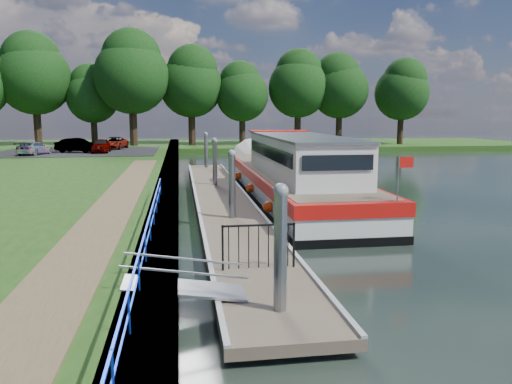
{
  "coord_description": "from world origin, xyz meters",
  "views": [
    {
      "loc": [
        -1.9,
        -9.73,
        4.26
      ],
      "look_at": [
        0.85,
        8.19,
        1.4
      ],
      "focal_mm": 35.0,
      "sensor_mm": 36.0,
      "label": 1
    }
  ],
  "objects": [
    {
      "name": "ground",
      "position": [
        0.0,
        0.0,
        0.0
      ],
      "size": [
        160.0,
        160.0,
        0.0
      ],
      "primitive_type": "plane",
      "color": "black",
      "rests_on": "ground"
    },
    {
      "name": "bank_edge",
      "position": [
        -2.55,
        15.0,
        0.39
      ],
      "size": [
        1.1,
        90.0,
        0.78
      ],
      "primitive_type": "cube",
      "color": "#473D2D",
      "rests_on": "ground"
    },
    {
      "name": "far_bank",
      "position": [
        12.0,
        52.0,
        0.3
      ],
      "size": [
        60.0,
        18.0,
        0.6
      ],
      "primitive_type": "cube",
      "color": "#1F4213",
      "rests_on": "ground"
    },
    {
      "name": "footpath",
      "position": [
        -4.4,
        8.0,
        0.8
      ],
      "size": [
        1.6,
        40.0,
        0.05
      ],
      "primitive_type": "cube",
      "color": "brown",
      "rests_on": "riverbank"
    },
    {
      "name": "carpark",
      "position": [
        -11.0,
        38.0,
        0.81
      ],
      "size": [
        14.0,
        12.0,
        0.06
      ],
      "primitive_type": "cube",
      "color": "black",
      "rests_on": "riverbank"
    },
    {
      "name": "blue_fence",
      "position": [
        -2.75,
        3.0,
        1.31
      ],
      "size": [
        0.04,
        18.04,
        0.72
      ],
      "color": "#0C2DBF",
      "rests_on": "riverbank"
    },
    {
      "name": "pontoon",
      "position": [
        0.0,
        13.0,
        0.18
      ],
      "size": [
        2.5,
        30.0,
        0.56
      ],
      "color": "brown",
      "rests_on": "ground"
    },
    {
      "name": "mooring_piles",
      "position": [
        0.0,
        13.0,
        1.28
      ],
      "size": [
        0.3,
        27.3,
        3.55
      ],
      "color": "gray",
      "rests_on": "ground"
    },
    {
      "name": "gangway",
      "position": [
        -1.85,
        0.5,
        0.63
      ],
      "size": [
        2.58,
        1.0,
        0.92
      ],
      "color": "#A5A8AD",
      "rests_on": "ground"
    },
    {
      "name": "gate_panel",
      "position": [
        -0.0,
        2.2,
        1.15
      ],
      "size": [
        1.85,
        0.05,
        1.15
      ],
      "color": "black",
      "rests_on": "ground"
    },
    {
      "name": "barge",
      "position": [
        3.6,
        15.54,
        1.09
      ],
      "size": [
        4.36,
        21.15,
        4.78
      ],
      "color": "black",
      "rests_on": "ground"
    },
    {
      "name": "horizon_trees",
      "position": [
        -1.61,
        48.68,
        7.95
      ],
      "size": [
        54.38,
        10.03,
        12.87
      ],
      "color": "#332316",
      "rests_on": "ground"
    },
    {
      "name": "car_a",
      "position": [
        -8.81,
        36.3,
        1.45
      ],
      "size": [
        1.57,
        3.66,
        1.23
      ],
      "primitive_type": "imported",
      "rotation": [
        0.0,
        0.0,
        0.03
      ],
      "color": "#999999",
      "rests_on": "carpark"
    },
    {
      "name": "car_b",
      "position": [
        -10.83,
        36.42,
        1.47
      ],
      "size": [
        4.07,
        2.62,
        1.27
      ],
      "primitive_type": "imported",
      "rotation": [
        0.0,
        0.0,
        1.21
      ],
      "color": "#999999",
      "rests_on": "carpark"
    },
    {
      "name": "car_c",
      "position": [
        -14.01,
        34.77,
        1.38
      ],
      "size": [
        2.52,
        4.05,
        1.09
      ],
      "primitive_type": "imported",
      "rotation": [
        0.0,
        0.0,
        2.86
      ],
      "color": "#999999",
      "rests_on": "carpark"
    },
    {
      "name": "car_d",
      "position": [
        -8.23,
        40.78,
        1.41
      ],
      "size": [
        2.62,
        4.43,
        1.15
      ],
      "primitive_type": "imported",
      "rotation": [
        0.0,
        0.0,
        -0.18
      ],
      "color": "#999999",
      "rests_on": "carpark"
    }
  ]
}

